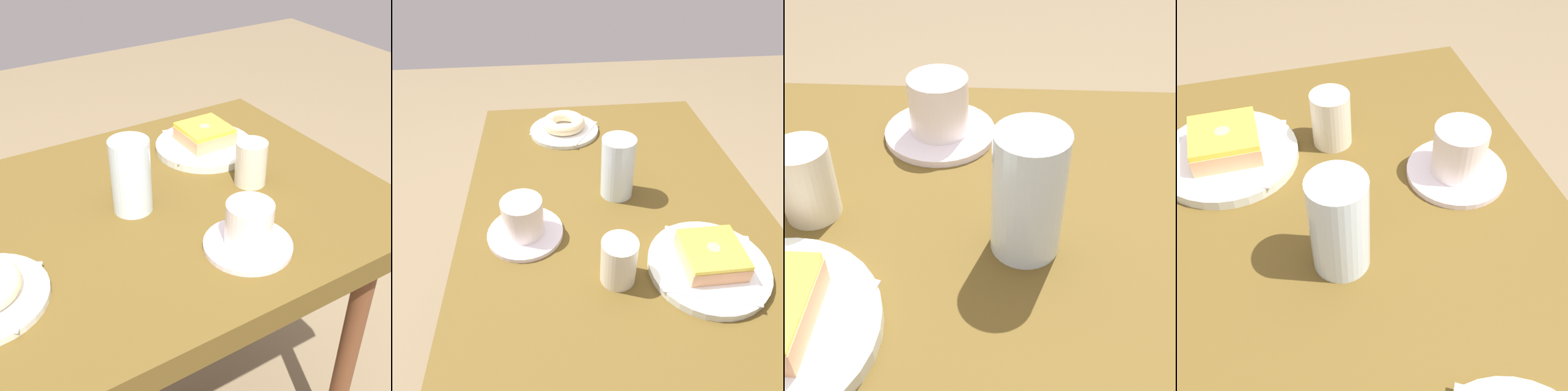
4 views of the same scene
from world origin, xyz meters
TOP-DOWN VIEW (x-y plane):
  - table at (0.00, 0.00)m, footprint 0.91×0.64m
  - plate_glazed_square at (0.23, 0.13)m, footprint 0.21×0.21m
  - napkin_glazed_square at (0.23, 0.13)m, footprint 0.19×0.19m
  - donut_glazed_square at (0.23, 0.13)m, footprint 0.10×0.10m
  - water_glass at (-0.01, 0.01)m, footprint 0.07×0.07m
  - coffee_cup at (0.10, -0.19)m, footprint 0.15×0.15m
  - sugar_jar at (0.23, -0.03)m, footprint 0.06×0.06m

SIDE VIEW (x-z plane):
  - table at x=0.00m, z-range 0.28..1.01m
  - plate_glazed_square at x=0.23m, z-range 0.73..0.75m
  - napkin_glazed_square at x=0.23m, z-range 0.75..0.75m
  - coffee_cup at x=0.10m, z-range 0.72..0.81m
  - donut_glazed_square at x=0.23m, z-range 0.75..0.79m
  - sugar_jar at x=0.23m, z-range 0.73..0.82m
  - water_glass at x=-0.01m, z-range 0.73..0.87m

